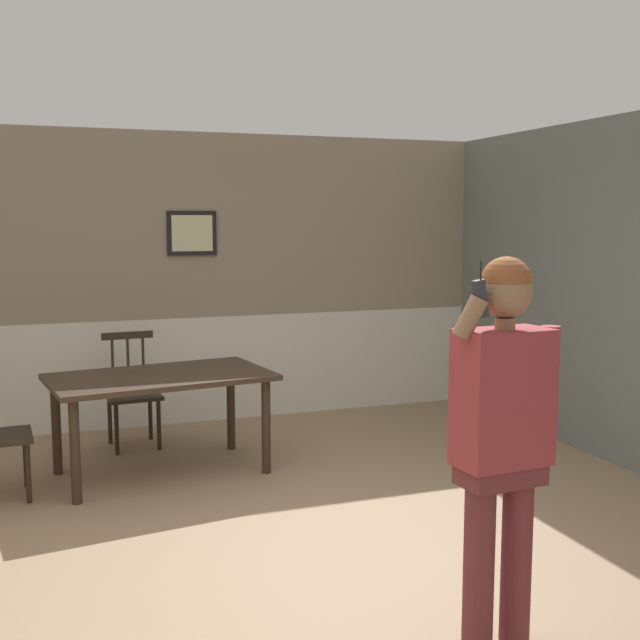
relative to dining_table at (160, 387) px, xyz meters
name	(u,v)px	position (x,y,z in m)	size (l,w,h in m)	color
ground_plane	(273,557)	(0.37, -1.76, -0.68)	(7.24, 7.24, 0.00)	#9E7F60
room_back_partition	(174,285)	(0.37, 1.53, 0.65)	(6.26, 0.17, 2.76)	gray
dining_table	(160,387)	(0.00, 0.00, 0.00)	(1.75, 1.15, 0.78)	#38281E
chair_near_window	(132,392)	(-0.12, 0.85, -0.21)	(0.47, 0.47, 0.97)	#2D2319
person_figure	(503,424)	(1.07, -3.03, 0.37)	(0.58, 0.26, 1.79)	brown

